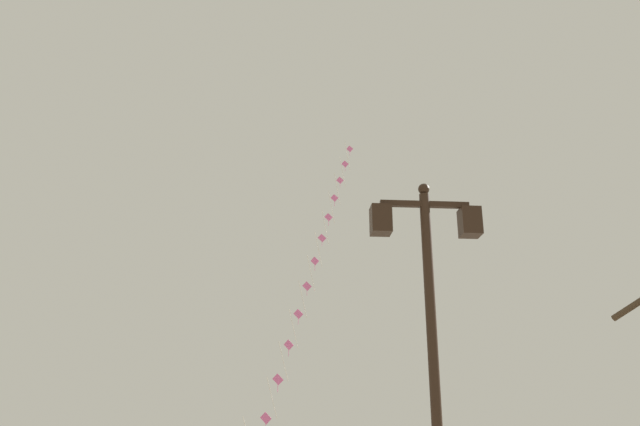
# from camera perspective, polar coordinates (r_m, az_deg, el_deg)

# --- Properties ---
(twin_lantern_lamp_post) EXTENTS (1.54, 0.28, 5.35)m
(twin_lantern_lamp_post) POSITION_cam_1_polar(r_m,az_deg,el_deg) (8.95, 9.54, -7.43)
(twin_lantern_lamp_post) COLOR black
(twin_lantern_lamp_post) RESTS_ON ground_plane
(kite_train) EXTENTS (5.26, 12.31, 17.85)m
(kite_train) POSITION_cam_1_polar(r_m,az_deg,el_deg) (28.97, -0.50, -4.36)
(kite_train) COLOR brown
(kite_train) RESTS_ON ground_plane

